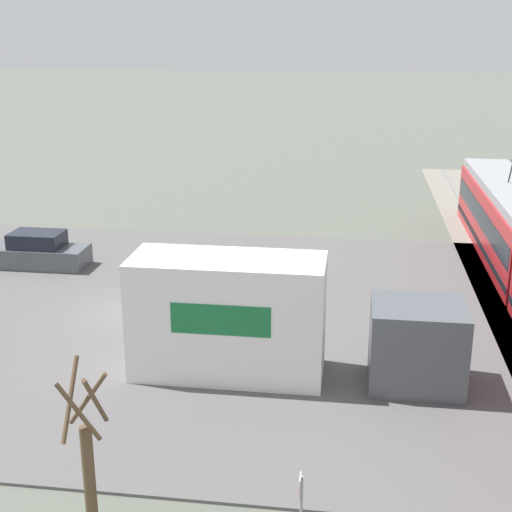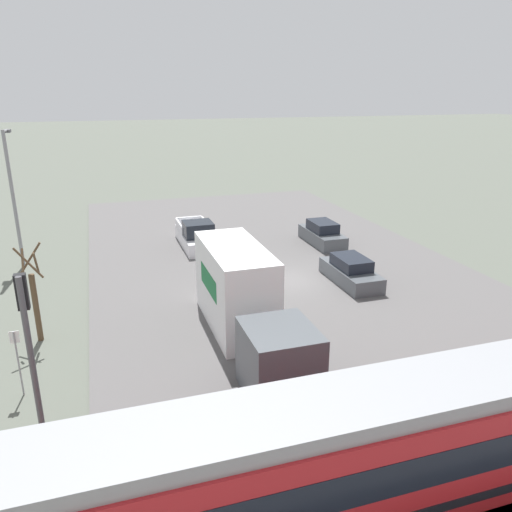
# 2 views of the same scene
# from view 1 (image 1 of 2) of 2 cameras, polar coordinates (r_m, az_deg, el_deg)

# --- Properties ---
(ground_plane) EXTENTS (320.00, 320.00, 0.00)m
(ground_plane) POSITION_cam_1_polar(r_m,az_deg,el_deg) (27.47, -9.53, -4.44)
(ground_plane) COLOR #565B51
(road_surface) EXTENTS (21.73, 47.91, 0.08)m
(road_surface) POSITION_cam_1_polar(r_m,az_deg,el_deg) (27.46, -9.53, -4.36)
(road_surface) COLOR #565454
(road_surface) RESTS_ON ground
(box_truck) EXTENTS (2.40, 9.95, 3.71)m
(box_truck) POSITION_cam_1_polar(r_m,az_deg,el_deg) (21.56, 1.35, -5.39)
(box_truck) COLOR #4C5156
(box_truck) RESTS_ON ground
(sedan_car_0) EXTENTS (1.77, 4.39, 1.57)m
(sedan_car_0) POSITION_cam_1_polar(r_m,az_deg,el_deg) (33.30, -17.02, 0.30)
(sedan_car_0) COLOR #4C5156
(sedan_car_0) RESTS_ON ground
(sedan_car_1) EXTENTS (1.78, 4.42, 1.47)m
(sedan_car_1) POSITION_cam_1_polar(r_m,az_deg,el_deg) (29.53, -5.61, -1.26)
(sedan_car_1) COLOR #4C5156
(sedan_car_1) RESTS_ON ground
(street_tree) EXTENTS (1.02, 0.85, 4.28)m
(street_tree) POSITION_cam_1_polar(r_m,az_deg,el_deg) (14.90, -13.22, -16.66)
(street_tree) COLOR brown
(street_tree) RESTS_ON ground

